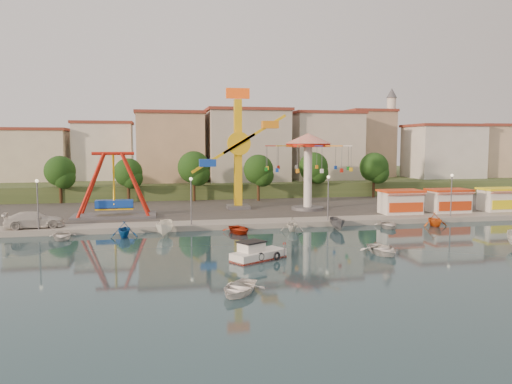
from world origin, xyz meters
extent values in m
plane|color=#15353C|center=(0.00, 0.00, 0.00)|extent=(200.00, 200.00, 0.00)
cube|color=#9E998E|center=(0.00, 62.00, 0.30)|extent=(200.00, 100.00, 0.60)
cube|color=#4C4944|center=(0.00, 30.00, 0.60)|extent=(90.00, 28.00, 0.01)
cube|color=#384C26|center=(0.00, 67.00, 1.50)|extent=(200.00, 60.00, 3.00)
cube|color=#59595E|center=(-16.87, 20.62, 0.75)|extent=(10.00, 5.00, 0.30)
cube|color=#143FB1|center=(-16.87, 20.62, 2.20)|extent=(4.50, 1.40, 1.00)
cylinder|color=#B21B0E|center=(-16.87, 20.62, 8.40)|extent=(5.00, 0.40, 0.40)
cube|color=#59595E|center=(-0.69, 25.44, 0.85)|extent=(3.00, 3.00, 0.50)
cube|color=yellow|center=(-0.69, 25.44, 8.10)|extent=(1.00, 1.00, 15.00)
cube|color=#DA440C|center=(-0.69, 25.44, 16.40)|extent=(3.20, 0.50, 1.40)
cylinder|color=yellow|center=(-0.69, 24.64, 9.60)|extent=(3.20, 0.50, 3.20)
cube|color=yellow|center=(1.45, 24.44, 10.89)|extent=(8.76, 0.35, 5.44)
cube|color=orange|center=(3.59, 24.44, 12.17)|extent=(2.20, 1.20, 1.00)
cylinder|color=#59595E|center=(8.46, 22.58, 0.80)|extent=(4.40, 4.40, 0.40)
cylinder|color=white|center=(8.46, 22.58, 5.10)|extent=(1.10, 1.10, 9.00)
cylinder|color=#B21B0E|center=(8.46, 22.58, 9.40)|extent=(6.00, 6.00, 0.50)
cone|color=red|center=(8.46, 22.58, 10.30)|extent=(6.40, 6.40, 1.40)
cube|color=white|center=(19.04, 16.50, 2.00)|extent=(5.00, 3.00, 2.80)
cube|color=red|center=(19.04, 16.50, 3.55)|extent=(5.40, 3.40, 0.25)
cube|color=red|center=(19.04, 14.80, 3.20)|extent=(5.00, 0.77, 0.43)
cube|color=white|center=(25.88, 16.50, 2.00)|extent=(5.00, 3.00, 2.80)
cube|color=red|center=(25.88, 16.50, 3.55)|extent=(5.40, 3.40, 0.25)
cube|color=red|center=(25.88, 14.80, 3.20)|extent=(5.00, 0.77, 0.43)
cube|color=white|center=(33.53, 16.50, 2.00)|extent=(5.00, 3.00, 2.80)
cube|color=yellow|center=(33.53, 16.50, 3.55)|extent=(5.40, 3.40, 0.25)
cube|color=red|center=(33.53, 14.80, 3.20)|extent=(5.00, 0.77, 0.43)
cylinder|color=#59595E|center=(-24.00, 13.00, 3.10)|extent=(0.14, 0.14, 5.00)
cylinder|color=#59595E|center=(-8.00, 13.00, 3.10)|extent=(0.14, 0.14, 5.00)
cylinder|color=#59595E|center=(8.00, 13.00, 3.10)|extent=(0.14, 0.14, 5.00)
cylinder|color=#59595E|center=(24.00, 13.00, 3.10)|extent=(0.14, 0.14, 5.00)
cylinder|color=#382314|center=(-26.00, 36.98, 2.40)|extent=(0.44, 0.44, 3.60)
sphere|color=black|center=(-26.00, 36.98, 5.49)|extent=(4.60, 4.60, 4.60)
cylinder|color=#382314|center=(-16.00, 36.24, 2.30)|extent=(0.44, 0.44, 3.40)
sphere|color=black|center=(-16.00, 36.24, 5.22)|extent=(4.35, 4.35, 4.35)
cylinder|color=#382314|center=(-6.00, 35.81, 2.56)|extent=(0.44, 0.44, 3.92)
sphere|color=black|center=(-6.00, 35.81, 5.94)|extent=(5.02, 5.02, 5.02)
cylinder|color=#382314|center=(4.00, 34.36, 2.43)|extent=(0.44, 0.44, 3.66)
sphere|color=black|center=(4.00, 34.36, 5.58)|extent=(4.68, 4.68, 4.68)
cylinder|color=#382314|center=(14.00, 37.35, 2.50)|extent=(0.44, 0.44, 3.80)
sphere|color=black|center=(14.00, 37.35, 5.77)|extent=(4.86, 4.86, 4.86)
cylinder|color=#382314|center=(24.00, 35.54, 2.49)|extent=(0.44, 0.44, 3.77)
sphere|color=black|center=(24.00, 35.54, 5.73)|extent=(4.83, 4.83, 4.83)
cube|color=beige|center=(-33.37, 46.06, 8.93)|extent=(9.26, 9.53, 11.87)
cube|color=silver|center=(-21.33, 51.38, 7.32)|extent=(12.33, 9.01, 8.63)
cube|color=tan|center=(-8.19, 51.96, 8.62)|extent=(11.95, 9.28, 11.23)
cube|color=beige|center=(5.60, 48.80, 7.60)|extent=(12.59, 10.50, 9.20)
cube|color=beige|center=(19.07, 52.20, 7.62)|extent=(10.75, 9.23, 9.24)
cube|color=tan|center=(32.37, 50.33, 8.61)|extent=(12.77, 10.96, 11.21)
cube|color=silver|center=(44.15, 48.77, 9.18)|extent=(8.23, 8.98, 12.36)
cube|color=beige|center=(56.03, 53.70, 7.38)|extent=(11.59, 10.93, 8.76)
cylinder|color=silver|center=(36.00, 54.00, 11.00)|extent=(1.80, 1.80, 16.00)
cylinder|color=#59595E|center=(36.00, 54.00, 16.00)|extent=(2.80, 2.80, 0.30)
cone|color=#59595E|center=(36.00, 54.00, 20.00)|extent=(2.20, 2.20, 2.00)
cube|color=white|center=(-3.55, -2.62, 0.29)|extent=(5.06, 4.03, 0.87)
cube|color=#B21B0E|center=(-3.55, -2.62, 0.08)|extent=(5.06, 4.03, 0.15)
cube|color=white|center=(-4.13, -2.53, 1.01)|extent=(2.39, 2.22, 0.87)
cube|color=black|center=(-4.13, -2.53, 1.49)|extent=(2.65, 2.49, 0.12)
torus|color=black|center=(-3.55, -3.58, 0.43)|extent=(0.73, 0.54, 0.73)
torus|color=black|center=(-2.21, -3.54, 0.43)|extent=(0.73, 0.54, 0.73)
imported|color=white|center=(7.45, -2.74, 0.43)|extent=(3.19, 4.29, 0.85)
imported|color=white|center=(-6.71, -11.74, 0.39)|extent=(4.30, 4.67, 0.79)
imported|color=silver|center=(-24.64, 14.00, 1.47)|extent=(6.31, 3.27, 1.75)
imported|color=silver|center=(-21.16, 9.80, 0.38)|extent=(2.95, 3.92, 0.77)
imported|color=#12509E|center=(-15.08, 9.80, 0.83)|extent=(2.72, 3.15, 1.66)
imported|color=white|center=(-10.96, 9.80, 0.81)|extent=(2.32, 4.42, 1.62)
imported|color=#B4280E|center=(-3.15, 9.80, 0.42)|extent=(3.53, 4.45, 0.83)
imported|color=silver|center=(2.77, 9.80, 0.77)|extent=(3.30, 3.56, 1.55)
imported|color=#5C5C61|center=(7.99, 9.80, 0.69)|extent=(1.67, 3.70, 1.39)
imported|color=silver|center=(14.09, 9.80, 0.39)|extent=(3.47, 4.27, 0.78)
imported|color=#D55312|center=(19.93, 9.80, 0.82)|extent=(2.90, 3.30, 1.64)
camera|label=1|loc=(-11.69, -42.36, 9.52)|focal=35.00mm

